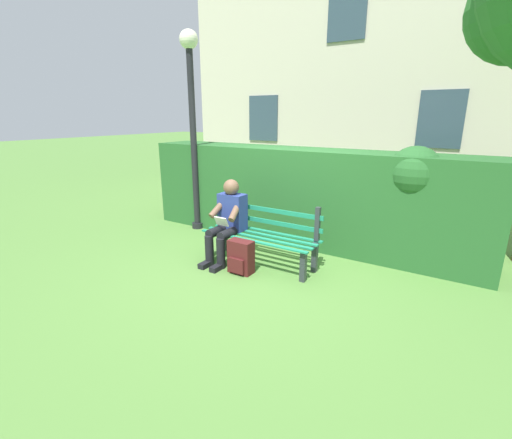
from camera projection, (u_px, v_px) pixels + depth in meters
The scene contains 7 objects.
ground at pixel (260, 264), 5.01m from camera, with size 60.00×60.00×0.00m, color #517F38.
park_bench at pixel (262, 234), 4.95m from camera, with size 1.65×0.51×0.88m.
person_seated at pixel (228, 219), 5.01m from camera, with size 0.44×0.73×1.15m.
hedge_backdrop at pixel (303, 194), 5.74m from camera, with size 5.58×0.86×1.63m.
building_facade at pixel (363, 59), 9.42m from camera, with size 8.83×2.82×6.85m.
backpack at pixel (241, 257), 4.68m from camera, with size 0.33×0.25×0.45m.
lamp_post at pixel (192, 109), 6.02m from camera, with size 0.30×0.30×3.33m.
Camera 1 is at (-2.44, 3.94, 2.01)m, focal length 25.04 mm.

